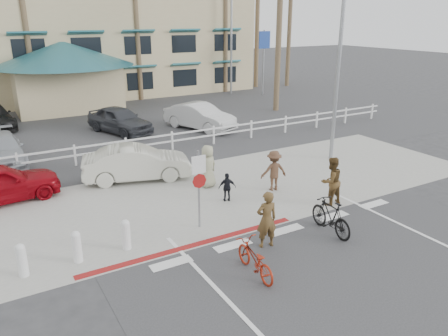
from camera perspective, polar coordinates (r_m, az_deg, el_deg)
ground at (r=13.87m, az=9.66°, el=-8.99°), size 140.00×140.00×0.00m
bike_path at (r=12.62m, az=15.55°, el=-12.51°), size 12.00×16.00×0.01m
sidewalk_plaza at (r=17.20m, az=0.13°, el=-2.93°), size 22.00×7.00×0.01m
cross_street at (r=20.54m, az=-5.51°, el=0.73°), size 40.00×5.00×0.01m
parking_lot at (r=29.14m, az=-13.44°, el=5.85°), size 50.00×16.00×0.01m
curb_red at (r=13.29m, az=-3.94°, el=-10.02°), size 7.00×0.25×0.02m
rail_fence at (r=22.34m, az=-6.55°, el=3.55°), size 29.40×0.16×1.00m
building at (r=41.49m, az=-16.93°, el=17.30°), size 28.00×16.00×11.30m
sign_post at (r=13.76m, az=-3.32°, el=-2.30°), size 0.50×0.10×2.90m
bollard_0 at (r=13.16m, az=-12.68°, el=-8.49°), size 0.26×0.26×0.95m
bollard_1 at (r=12.89m, az=-18.67°, el=-9.71°), size 0.26×0.26×0.95m
bollard_2 at (r=12.77m, az=-24.90°, el=-10.86°), size 0.26×0.26×0.95m
streetlight_0 at (r=20.80m, az=14.75°, el=13.13°), size 0.60×2.00×9.00m
streetlight_1 at (r=38.86m, az=0.96°, el=16.67°), size 0.60×2.00×9.50m
info_sign at (r=38.41m, az=5.16°, el=13.65°), size 1.20×0.16×5.60m
palm_3 at (r=34.49m, az=-24.78°, el=18.44°), size 4.00×4.00×14.00m
palm_4 at (r=36.17m, az=-18.44°, el=19.93°), size 4.00×4.00×15.00m
palm_5 at (r=36.30m, az=-11.41°, el=18.90°), size 4.00×4.00×13.00m
palm_7 at (r=39.68m, az=0.19°, el=19.98°), size 4.00×4.00×14.00m
palm_8 at (r=42.67m, az=4.42°, el=20.55°), size 4.00×4.00×15.00m
palm_9 at (r=43.63m, az=8.61°, el=19.05°), size 4.00×4.00×13.00m
palm_11 at (r=31.62m, az=7.30°, el=20.02°), size 4.00×4.00×14.00m
bike_red at (r=11.73m, az=4.02°, el=-11.81°), size 0.70×1.77×0.91m
rider_red at (r=12.88m, az=5.58°, el=-6.71°), size 0.70×0.53×1.76m
bike_black at (r=14.14m, az=13.78°, el=-6.17°), size 0.67×1.90×1.12m
rider_black at (r=16.12m, az=13.81°, el=-1.68°), size 0.87×0.68×1.79m
pedestrian_a at (r=17.09m, az=6.52°, el=-0.35°), size 1.15×0.83×1.61m
pedestrian_child at (r=16.03m, az=0.43°, el=-2.55°), size 0.69×0.48×1.09m
pedestrian_b at (r=17.29m, az=-2.13°, el=0.22°), size 0.95×0.73×1.73m
car_white_sedan at (r=18.46m, az=-11.28°, el=0.65°), size 4.66×2.68×1.45m
lot_car_1 at (r=22.56m, az=-27.15°, el=2.14°), size 1.95×4.69×1.35m
lot_car_2 at (r=26.32m, az=-13.47°, el=6.15°), size 3.22×4.85×1.53m
lot_car_3 at (r=26.53m, az=-3.19°, el=6.75°), size 3.22×4.94×1.54m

